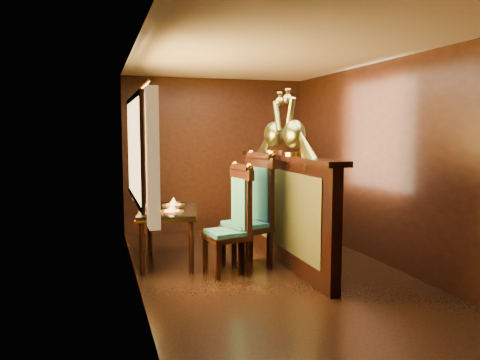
{
  "coord_description": "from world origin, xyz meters",
  "views": [
    {
      "loc": [
        -1.89,
        -4.99,
        1.65
      ],
      "look_at": [
        -0.25,
        0.35,
        1.06
      ],
      "focal_mm": 35.0,
      "sensor_mm": 36.0,
      "label": 1
    }
  ],
  "objects_px": {
    "dining_table": "(168,214)",
    "chair_right": "(236,216)",
    "chair_left": "(255,206)",
    "peacock_right": "(274,123)",
    "peacock_left": "(294,121)"
  },
  "relations": [
    {
      "from": "chair_right",
      "to": "peacock_left",
      "type": "bearing_deg",
      "value": -15.01
    },
    {
      "from": "dining_table",
      "to": "chair_left",
      "type": "bearing_deg",
      "value": -13.91
    },
    {
      "from": "chair_left",
      "to": "peacock_right",
      "type": "height_order",
      "value": "peacock_right"
    },
    {
      "from": "dining_table",
      "to": "chair_left",
      "type": "xyz_separation_m",
      "value": [
        0.99,
        -0.46,
        0.12
      ]
    },
    {
      "from": "peacock_right",
      "to": "peacock_left",
      "type": "bearing_deg",
      "value": -90.0
    },
    {
      "from": "dining_table",
      "to": "chair_right",
      "type": "bearing_deg",
      "value": -32.85
    },
    {
      "from": "chair_right",
      "to": "peacock_right",
      "type": "xyz_separation_m",
      "value": [
        0.69,
        0.57,
        1.08
      ]
    },
    {
      "from": "peacock_left",
      "to": "chair_left",
      "type": "bearing_deg",
      "value": 144.4
    },
    {
      "from": "dining_table",
      "to": "peacock_left",
      "type": "xyz_separation_m",
      "value": [
        1.38,
        -0.74,
        1.15
      ]
    },
    {
      "from": "dining_table",
      "to": "chair_right",
      "type": "height_order",
      "value": "chair_right"
    },
    {
      "from": "chair_right",
      "to": "dining_table",
      "type": "bearing_deg",
      "value": 127.34
    },
    {
      "from": "chair_left",
      "to": "chair_right",
      "type": "relative_size",
      "value": 1.1
    },
    {
      "from": "peacock_left",
      "to": "peacock_right",
      "type": "xyz_separation_m",
      "value": [
        0.0,
        0.65,
        -0.01
      ]
    },
    {
      "from": "dining_table",
      "to": "chair_right",
      "type": "xyz_separation_m",
      "value": [
        0.69,
        -0.66,
        0.06
      ]
    },
    {
      "from": "dining_table",
      "to": "peacock_right",
      "type": "bearing_deg",
      "value": 7.46
    }
  ]
}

